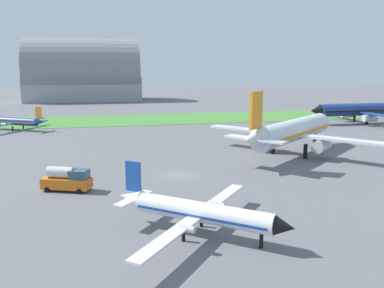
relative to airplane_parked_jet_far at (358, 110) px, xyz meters
The scene contains 8 objects.
ground_plane 77.45m from the airplane_parked_jet_far, 144.16° to the right, with size 600.00×600.00×0.00m, color slate.
grass_taxiway_strip 66.96m from the airplane_parked_jet_far, 159.72° to the left, with size 360.00×28.00×0.08m, color #478438.
airplane_parked_jet_far is the anchor object (origin of this frame).
airplane_taxiing_turboprop 96.96m from the airplane_parked_jet_far, behind, with size 16.90×19.37×6.52m.
airplane_midfield_jet 53.15m from the airplane_parked_jet_far, 137.60° to the right, with size 30.02×29.37×12.73m.
airplane_foreground_turboprop 93.99m from the airplane_parked_jet_far, 133.86° to the right, with size 16.12×18.02×6.66m.
fuel_truck_near_gate 93.39m from the airplane_parked_jet_far, 147.75° to the right, with size 6.93×4.60×3.29m.
hangar_distant 134.58m from the airplane_parked_jet_far, 127.98° to the left, with size 55.43×31.18×31.18m.
Camera 1 is at (-11.16, -58.55, 16.32)m, focal length 37.21 mm.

